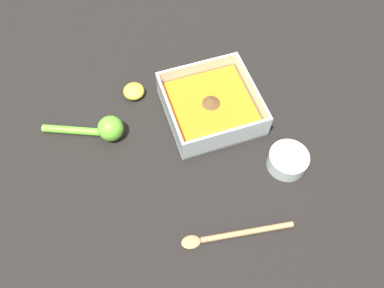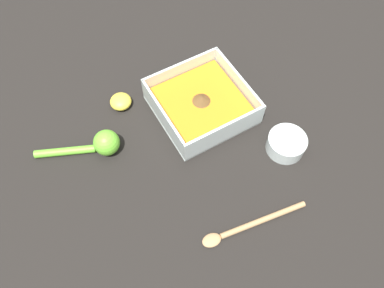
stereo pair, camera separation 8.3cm
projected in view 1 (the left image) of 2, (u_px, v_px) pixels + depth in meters
ground_plane at (216, 111)px, 0.92m from camera, size 4.00×4.00×0.00m
square_dish at (211, 107)px, 0.90m from camera, size 0.21×0.21×0.07m
spice_bowl at (287, 161)px, 0.83m from camera, size 0.09×0.09×0.04m
lemon_squeezer at (104, 129)px, 0.86m from camera, size 0.19×0.10×0.06m
lemon_half at (134, 91)px, 0.93m from camera, size 0.05×0.05×0.03m
wooden_spoon at (231, 235)px, 0.76m from camera, size 0.23×0.05×0.01m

